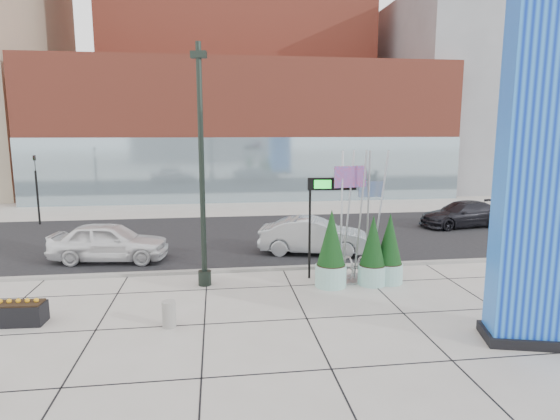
{
  "coord_description": "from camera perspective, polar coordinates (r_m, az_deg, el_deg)",
  "views": [
    {
      "loc": [
        -1.57,
        -13.87,
        5.49
      ],
      "look_at": [
        0.61,
        2.0,
        2.77
      ],
      "focal_mm": 30.0,
      "sensor_mm": 36.0,
      "label": 1
    }
  ],
  "objects": [
    {
      "name": "building_grey_parking",
      "position": [
        53.63,
        23.76,
        12.59
      ],
      "size": [
        20.0,
        18.0,
        18.0
      ],
      "primitive_type": "cube",
      "color": "slate",
      "rests_on": "ground"
    },
    {
      "name": "street_asphalt",
      "position": [
        24.54,
        -3.95,
        -3.3
      ],
      "size": [
        80.0,
        12.0,
        0.02
      ],
      "primitive_type": "cube",
      "color": "black",
      "rests_on": "ground"
    },
    {
      "name": "public_art_sculpture",
      "position": [
        17.56,
        9.3,
        -4.42
      ],
      "size": [
        2.23,
        1.3,
        4.83
      ],
      "rotation": [
        0.0,
        0.0,
        0.12
      ],
      "color": "#AFB1B4",
      "rests_on": "ground"
    },
    {
      "name": "round_planter_mid",
      "position": [
        17.16,
        11.23,
        -5.03
      ],
      "size": [
        1.02,
        1.02,
        2.54
      ],
      "color": "#99CEC3",
      "rests_on": "ground"
    },
    {
      "name": "ground",
      "position": [
        15.0,
        -1.29,
        -11.85
      ],
      "size": [
        160.0,
        160.0,
        0.0
      ],
      "primitive_type": "plane",
      "color": "#9E9991",
      "rests_on": "ground"
    },
    {
      "name": "concrete_bollard",
      "position": [
        13.9,
        -13.38,
        -12.24
      ],
      "size": [
        0.39,
        0.39,
        0.76
      ],
      "primitive_type": "cylinder",
      "color": "gray",
      "rests_on": "ground"
    },
    {
      "name": "tower_glass_front",
      "position": [
        36.29,
        -3.73,
        4.88
      ],
      "size": [
        34.0,
        0.6,
        5.0
      ],
      "primitive_type": "cube",
      "color": "#8CA5B2",
      "rests_on": "ground"
    },
    {
      "name": "car_silver_mid",
      "position": [
        21.1,
        4.17,
        -3.22
      ],
      "size": [
        5.18,
        2.92,
        1.61
      ],
      "primitive_type": "imported",
      "rotation": [
        0.0,
        0.0,
        1.31
      ],
      "color": "#A3A7AB",
      "rests_on": "ground"
    },
    {
      "name": "tower_podium",
      "position": [
        40.95,
        -4.27,
        9.62
      ],
      "size": [
        34.0,
        10.0,
        11.0
      ],
      "primitive_type": "cube",
      "color": "#9E3F2D",
      "rests_on": "ground"
    },
    {
      "name": "car_white_west",
      "position": [
        21.17,
        -20.07,
        -3.69
      ],
      "size": [
        5.06,
        2.5,
        1.66
      ],
      "primitive_type": "imported",
      "rotation": [
        0.0,
        0.0,
        1.46
      ],
      "color": "white",
      "rests_on": "ground"
    },
    {
      "name": "car_dark_east",
      "position": [
        28.97,
        21.33,
        -0.5
      ],
      "size": [
        5.28,
        2.78,
        1.46
      ],
      "primitive_type": "imported",
      "rotation": [
        0.0,
        0.0,
        -1.42
      ],
      "color": "black",
      "rests_on": "ground"
    },
    {
      "name": "overhead_street_sign",
      "position": [
        17.3,
        5.79,
        2.16
      ],
      "size": [
        1.79,
        0.32,
        3.8
      ],
      "rotation": [
        0.0,
        0.0,
        -0.09
      ],
      "color": "black",
      "rests_on": "ground"
    },
    {
      "name": "blue_pylon",
      "position": [
        13.49,
        30.62,
        4.47
      ],
      "size": [
        3.09,
        1.97,
        9.51
      ],
      "rotation": [
        0.0,
        0.0,
        -0.27
      ],
      "color": "#0C2DB5",
      "rests_on": "ground"
    },
    {
      "name": "round_planter_east",
      "position": [
        17.47,
        13.17,
        -4.78
      ],
      "size": [
        1.03,
        1.03,
        2.58
      ],
      "color": "#99CEC3",
      "rests_on": "ground"
    },
    {
      "name": "curb_edge",
      "position": [
        18.74,
        -2.69,
        -7.23
      ],
      "size": [
        80.0,
        0.3,
        0.12
      ],
      "primitive_type": "cube",
      "color": "gray",
      "rests_on": "ground"
    },
    {
      "name": "traffic_signal",
      "position": [
        30.86,
        -27.54,
        2.6
      ],
      "size": [
        0.15,
        0.18,
        4.1
      ],
      "color": "black",
      "rests_on": "ground"
    },
    {
      "name": "box_planter_north",
      "position": [
        15.64,
        -29.19,
        -10.83
      ],
      "size": [
        1.42,
        0.77,
        0.77
      ],
      "rotation": [
        0.0,
        0.0,
        -0.05
      ],
      "color": "black",
      "rests_on": "ground"
    },
    {
      "name": "lamp_post",
      "position": [
        16.54,
        -9.45,
        2.39
      ],
      "size": [
        0.57,
        0.46,
        8.42
      ],
      "rotation": [
        0.0,
        0.0,
        -0.26
      ],
      "color": "black",
      "rests_on": "ground"
    },
    {
      "name": "round_planter_west",
      "position": [
        16.7,
        6.25,
        -4.9
      ],
      "size": [
        1.11,
        1.11,
        2.79
      ],
      "color": "#99CEC3",
      "rests_on": "ground"
    }
  ]
}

